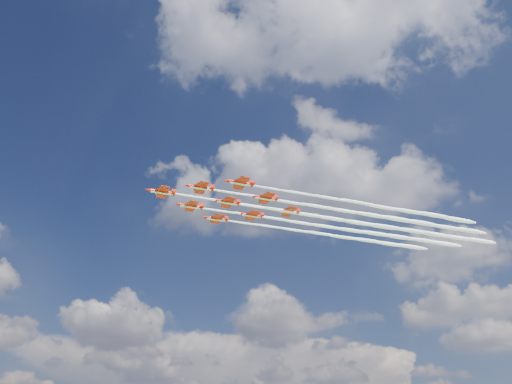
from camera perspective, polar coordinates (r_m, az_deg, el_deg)
jet_lead at (r=165.38m, az=5.20°, el=-2.47°), size 82.55×56.70×2.37m
jet_row2_port at (r=164.36m, az=9.44°, el=-2.02°), size 82.55×56.70×2.37m
jet_row2_starb at (r=174.99m, az=7.42°, el=-3.82°), size 82.55×56.70×2.37m
jet_row3_port at (r=164.25m, az=13.72°, el=-1.56°), size 82.55×56.70×2.37m
jet_row3_centre at (r=174.38m, az=11.44°, el=-3.40°), size 82.55×56.70×2.37m
jet_row3_starb at (r=184.92m, az=9.41°, el=-5.02°), size 82.55×56.70×2.37m
jet_row4_port at (r=174.65m, az=15.46°, el=-2.95°), size 82.55×56.70×2.37m
jet_row4_starb at (r=184.69m, az=13.22°, el=-4.62°), size 82.55×56.70×2.37m
jet_tail at (r=185.28m, az=17.01°, el=-4.19°), size 82.55×56.70×2.37m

